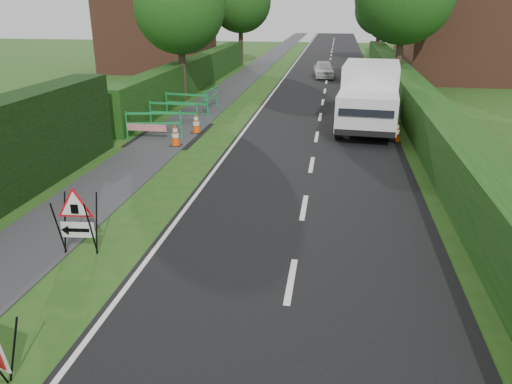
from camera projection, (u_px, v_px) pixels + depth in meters
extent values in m
plane|color=#204C15|center=(138.00, 300.00, 8.45)|extent=(120.00, 120.00, 0.00)
cube|color=black|center=(329.00, 65.00, 40.39)|extent=(6.00, 90.00, 0.02)
cube|color=#2D2D30|center=(262.00, 64.00, 41.19)|extent=(2.00, 90.00, 0.02)
cube|color=#14380F|center=(197.00, 88.00, 29.49)|extent=(1.00, 24.00, 1.80)
cube|color=#14380F|center=(411.00, 116.00, 22.26)|extent=(1.20, 50.00, 1.50)
cube|color=brown|center=(159.00, 31.00, 36.63)|extent=(7.00, 7.00, 5.50)
cube|color=brown|center=(464.00, 36.00, 31.71)|extent=(7.00, 7.00, 5.50)
cube|color=brown|center=(440.00, 26.00, 44.48)|extent=(7.00, 7.00, 5.50)
cylinder|color=#2D2116|center=(183.00, 75.00, 25.27)|extent=(0.36, 0.36, 2.62)
sphere|color=#193A0F|center=(179.00, 8.00, 24.14)|extent=(4.40, 4.40, 4.40)
cylinder|color=#2D2116|center=(398.00, 66.00, 27.29)|extent=(0.36, 0.36, 2.97)
cylinder|color=#2D2116|center=(241.00, 47.00, 40.01)|extent=(0.36, 0.36, 2.80)
sphere|color=#193A0F|center=(240.00, 1.00, 38.79)|extent=(4.80, 4.80, 4.80)
cylinder|color=#2D2116|center=(377.00, 47.00, 42.15)|extent=(0.36, 0.36, 2.45)
sphere|color=#193A0F|center=(381.00, 9.00, 41.08)|extent=(4.20, 4.20, 4.20)
cylinder|color=black|center=(14.00, 349.00, 6.58)|extent=(0.11, 0.30, 0.84)
cylinder|color=black|center=(58.00, 228.00, 9.67)|extent=(0.06, 0.37, 1.20)
cylinder|color=black|center=(65.00, 222.00, 9.96)|extent=(0.06, 0.37, 1.20)
cylinder|color=black|center=(91.00, 229.00, 9.63)|extent=(0.06, 0.37, 1.20)
cylinder|color=black|center=(97.00, 223.00, 9.92)|extent=(0.06, 0.37, 1.20)
cube|color=white|center=(78.00, 230.00, 9.80)|extent=(0.67, 0.08, 0.32)
cube|color=black|center=(78.00, 230.00, 9.79)|extent=(0.47, 0.06, 0.08)
cone|color=black|center=(65.00, 230.00, 9.80)|extent=(0.17, 0.21, 0.19)
cube|color=black|center=(74.00, 209.00, 9.62)|extent=(0.15, 0.02, 0.19)
cube|color=silver|center=(370.00, 89.00, 20.15)|extent=(2.40, 3.58, 2.04)
cube|color=silver|center=(367.00, 111.00, 17.95)|extent=(2.29, 2.37, 1.25)
cube|color=black|center=(367.00, 108.00, 16.88)|extent=(1.87, 0.40, 0.57)
cube|color=#DDB30B|center=(340.00, 112.00, 19.78)|extent=(0.47, 5.21, 0.25)
cube|color=#DDB30B|center=(396.00, 115.00, 19.30)|extent=(0.47, 5.21, 0.25)
cube|color=black|center=(365.00, 133.00, 17.20)|extent=(2.07, 0.30, 0.21)
cylinder|color=black|center=(339.00, 127.00, 18.34)|extent=(0.33, 0.86, 0.85)
cylinder|color=black|center=(392.00, 130.00, 17.91)|extent=(0.33, 0.86, 0.85)
cylinder|color=black|center=(346.00, 109.00, 21.43)|extent=(0.33, 0.86, 0.85)
cylinder|color=black|center=(392.00, 112.00, 21.00)|extent=(0.33, 0.86, 0.85)
cube|color=black|center=(395.00, 141.00, 18.04)|extent=(0.38, 0.38, 0.04)
cone|color=#F54907|center=(396.00, 131.00, 17.90)|extent=(0.32, 0.32, 0.75)
cylinder|color=white|center=(396.00, 132.00, 17.92)|extent=(0.25, 0.25, 0.14)
cylinder|color=white|center=(397.00, 127.00, 17.85)|extent=(0.17, 0.17, 0.10)
cube|color=black|center=(387.00, 125.00, 20.40)|extent=(0.38, 0.38, 0.04)
cone|color=#F54907|center=(388.00, 116.00, 20.26)|extent=(0.32, 0.32, 0.75)
cylinder|color=white|center=(388.00, 117.00, 20.28)|extent=(0.25, 0.25, 0.14)
cylinder|color=white|center=(388.00, 112.00, 20.21)|extent=(0.17, 0.17, 0.10)
cube|color=black|center=(374.00, 117.00, 21.85)|extent=(0.38, 0.38, 0.04)
cone|color=#F54907|center=(375.00, 108.00, 21.71)|extent=(0.32, 0.32, 0.75)
cylinder|color=white|center=(375.00, 109.00, 21.72)|extent=(0.25, 0.25, 0.14)
cylinder|color=white|center=(375.00, 105.00, 21.65)|extent=(0.17, 0.17, 0.10)
cube|color=black|center=(176.00, 145.00, 17.54)|extent=(0.38, 0.38, 0.04)
cone|color=#F54907|center=(175.00, 134.00, 17.40)|extent=(0.32, 0.32, 0.75)
cylinder|color=white|center=(175.00, 136.00, 17.41)|extent=(0.25, 0.25, 0.14)
cylinder|color=white|center=(175.00, 130.00, 17.34)|extent=(0.17, 0.17, 0.10)
cube|color=black|center=(197.00, 133.00, 19.28)|extent=(0.38, 0.38, 0.04)
cone|color=#F54907|center=(196.00, 122.00, 19.14)|extent=(0.32, 0.32, 0.75)
cylinder|color=white|center=(196.00, 123.00, 19.15)|extent=(0.25, 0.25, 0.14)
cylinder|color=white|center=(196.00, 119.00, 19.08)|extent=(0.17, 0.17, 0.10)
cube|color=#18853C|center=(127.00, 125.00, 18.40)|extent=(0.06, 0.06, 1.00)
cube|color=#18853C|center=(181.00, 124.00, 18.48)|extent=(0.06, 0.06, 1.00)
cube|color=#18853C|center=(153.00, 113.00, 18.29)|extent=(1.97, 0.45, 0.08)
cube|color=#18853C|center=(154.00, 123.00, 18.43)|extent=(1.97, 0.45, 0.08)
cube|color=#18853C|center=(128.00, 137.00, 18.57)|extent=(0.13, 0.35, 0.04)
cube|color=#18853C|center=(182.00, 137.00, 18.65)|extent=(0.13, 0.35, 0.04)
cube|color=#18853C|center=(150.00, 113.00, 20.38)|extent=(0.05, 0.05, 1.00)
cube|color=#18853C|center=(197.00, 115.00, 20.00)|extent=(0.05, 0.05, 1.00)
cube|color=#18853C|center=(173.00, 104.00, 20.04)|extent=(2.00, 0.15, 0.08)
cube|color=#18853C|center=(174.00, 113.00, 20.17)|extent=(2.00, 0.15, 0.08)
cube|color=#18853C|center=(151.00, 124.00, 20.55)|extent=(0.08, 0.35, 0.04)
cube|color=#18853C|center=(198.00, 127.00, 20.17)|extent=(0.08, 0.35, 0.04)
cube|color=#18853C|center=(167.00, 103.00, 22.44)|extent=(0.06, 0.06, 1.00)
cube|color=#18853C|center=(208.00, 105.00, 21.87)|extent=(0.06, 0.06, 1.00)
cube|color=#18853C|center=(186.00, 95.00, 22.00)|extent=(1.98, 0.36, 0.08)
cube|color=#18853C|center=(187.00, 103.00, 22.13)|extent=(1.98, 0.36, 0.08)
cube|color=#18853C|center=(167.00, 113.00, 22.61)|extent=(0.11, 0.36, 0.04)
cube|color=#18853C|center=(208.00, 116.00, 22.04)|extent=(0.11, 0.36, 0.04)
cube|color=#18853C|center=(205.00, 103.00, 22.39)|extent=(0.05, 0.05, 1.00)
cube|color=#18853C|center=(216.00, 95.00, 24.22)|extent=(0.05, 0.05, 1.00)
cube|color=#18853C|center=(211.00, 90.00, 23.16)|extent=(0.12, 2.00, 0.08)
cube|color=#18853C|center=(211.00, 98.00, 23.29)|extent=(0.12, 2.00, 0.08)
cube|color=#18853C|center=(205.00, 114.00, 22.56)|extent=(0.35, 0.07, 0.04)
cube|color=#18853C|center=(217.00, 105.00, 24.40)|extent=(0.35, 0.07, 0.04)
cube|color=red|center=(148.00, 139.00, 18.37)|extent=(1.50, 0.04, 0.25)
imported|color=white|center=(324.00, 69.00, 33.38)|extent=(1.60, 3.37, 1.11)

